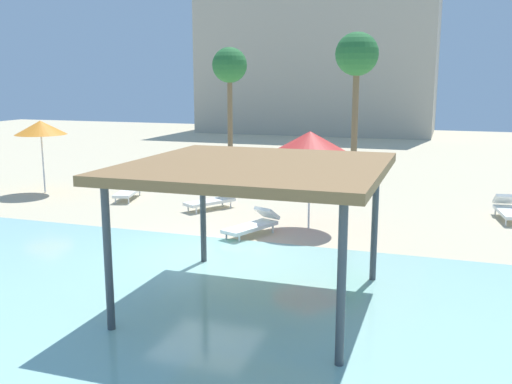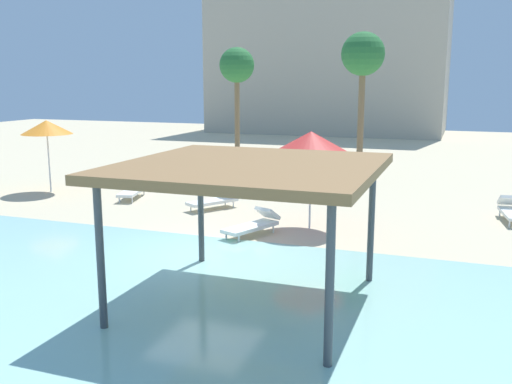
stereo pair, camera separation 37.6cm
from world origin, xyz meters
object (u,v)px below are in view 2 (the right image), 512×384
at_px(lounge_chair_2, 254,224).
at_px(palm_tree_1, 237,68).
at_px(shade_pavilion, 250,171).
at_px(palm_tree_0, 363,58).
at_px(lounge_chair_5, 216,199).
at_px(lounge_chair_3, 133,189).
at_px(beach_umbrella_red_0, 311,142).
at_px(beach_umbrella_orange_1, 47,127).
at_px(lounge_chair_0, 512,211).

bearing_deg(lounge_chair_2, palm_tree_1, -134.22).
height_order(shade_pavilion, palm_tree_0, palm_tree_0).
relative_size(lounge_chair_5, palm_tree_1, 0.32).
distance_m(shade_pavilion, lounge_chair_3, 11.44).
relative_size(beach_umbrella_red_0, lounge_chair_2, 1.46).
xyz_separation_m(beach_umbrella_orange_1, palm_tree_0, (10.87, 7.50, 2.76)).
xyz_separation_m(beach_umbrella_orange_1, lounge_chair_0, (16.79, 1.05, -2.21)).
distance_m(beach_umbrella_orange_1, lounge_chair_5, 7.72).
xyz_separation_m(lounge_chair_3, palm_tree_1, (-0.26, 11.15, 4.66)).
bearing_deg(beach_umbrella_orange_1, lounge_chair_2, -18.56).
relative_size(beach_umbrella_orange_1, lounge_chair_0, 1.44).
distance_m(shade_pavilion, palm_tree_0, 15.78).
distance_m(beach_umbrella_red_0, lounge_chair_0, 6.87).
distance_m(beach_umbrella_orange_1, lounge_chair_3, 4.32).
distance_m(lounge_chair_5, palm_tree_1, 13.23).
bearing_deg(lounge_chair_5, shade_pavilion, 59.28).
distance_m(beach_umbrella_orange_1, lounge_chair_0, 16.96).
distance_m(lounge_chair_2, lounge_chair_3, 6.93).
bearing_deg(palm_tree_0, beach_umbrella_red_0, -88.85).
relative_size(lounge_chair_0, lounge_chair_2, 0.99).
bearing_deg(beach_umbrella_orange_1, shade_pavilion, -35.12).
distance_m(beach_umbrella_orange_1, lounge_chair_2, 10.54).
height_order(shade_pavilion, lounge_chair_5, shade_pavilion).
relative_size(lounge_chair_2, palm_tree_1, 0.33).
height_order(beach_umbrella_red_0, palm_tree_1, palm_tree_1).
bearing_deg(lounge_chair_2, shade_pavilion, 41.50).
bearing_deg(palm_tree_1, lounge_chair_2, -66.47).
bearing_deg(shade_pavilion, palm_tree_1, 112.49).
bearing_deg(lounge_chair_0, lounge_chair_5, -88.45).
bearing_deg(shade_pavilion, lounge_chair_2, 109.25).
height_order(beach_umbrella_red_0, lounge_chair_3, beach_umbrella_red_0).
bearing_deg(beach_umbrella_red_0, palm_tree_0, 91.15).
height_order(beach_umbrella_orange_1, lounge_chair_0, beach_umbrella_orange_1).
height_order(shade_pavilion, beach_umbrella_red_0, beach_umbrella_red_0).
distance_m(beach_umbrella_red_0, palm_tree_1, 15.46).
height_order(lounge_chair_5, palm_tree_1, palm_tree_1).
distance_m(lounge_chair_0, palm_tree_1, 17.41).
bearing_deg(beach_umbrella_orange_1, lounge_chair_0, 3.57).
bearing_deg(lounge_chair_0, palm_tree_1, -135.24).
distance_m(lounge_chair_5, palm_tree_0, 10.06).
distance_m(shade_pavilion, lounge_chair_2, 5.55).
relative_size(shade_pavilion, palm_tree_0, 0.74).
distance_m(beach_umbrella_red_0, lounge_chair_3, 7.97).
distance_m(lounge_chair_0, lounge_chair_2, 8.24).
xyz_separation_m(shade_pavilion, lounge_chair_2, (-1.66, 4.76, -2.32)).
relative_size(lounge_chair_0, lounge_chair_5, 1.01).
height_order(lounge_chair_5, palm_tree_0, palm_tree_0).
distance_m(lounge_chair_3, lounge_chair_5, 3.71).
xyz_separation_m(lounge_chair_2, lounge_chair_3, (-6.06, 3.36, 0.00)).
relative_size(shade_pavilion, lounge_chair_3, 2.38).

